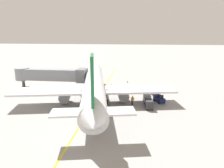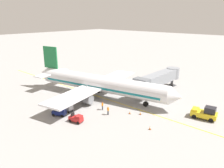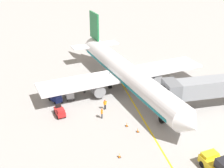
{
  "view_description": "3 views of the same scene",
  "coord_description": "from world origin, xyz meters",
  "px_view_note": "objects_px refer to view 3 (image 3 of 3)",
  "views": [
    {
      "loc": [
        7.83,
        -37.1,
        12.99
      ],
      "look_at": [
        2.81,
        4.15,
        2.61
      ],
      "focal_mm": 33.05,
      "sensor_mm": 36.0,
      "label": 1
    },
    {
      "loc": [
        34.02,
        33.83,
        17.91
      ],
      "look_at": [
        0.72,
        4.22,
        4.2
      ],
      "focal_mm": 35.44,
      "sensor_mm": 36.0,
      "label": 2
    },
    {
      "loc": [
        12.66,
        44.1,
        23.55
      ],
      "look_at": [
        2.85,
        1.38,
        2.27
      ],
      "focal_mm": 47.27,
      "sensor_mm": 36.0,
      "label": 3
    }
  ],
  "objects_px": {
    "baggage_tug_lead": "(56,98)",
    "ground_crew_wing_walker": "(105,104)",
    "baggage_cart_front": "(69,94)",
    "jet_bridge": "(217,86)",
    "parked_airliner": "(126,73)",
    "baggage_tug_trailing": "(60,112)",
    "safety_cone_wing_tip": "(138,130)",
    "ground_crew_marshaller": "(102,113)",
    "safety_cone_nose_right": "(127,125)",
    "ground_crew_loader": "(84,88)",
    "pushback_tractor": "(219,166)",
    "safety_cone_nose_left": "(119,155)",
    "baggage_cart_second_in_train": "(66,86)"
  },
  "relations": [
    {
      "from": "jet_bridge",
      "to": "ground_crew_wing_walker",
      "type": "bearing_deg",
      "value": -9.16
    },
    {
      "from": "baggage_tug_lead",
      "to": "safety_cone_wing_tip",
      "type": "distance_m",
      "value": 15.22
    },
    {
      "from": "baggage_tug_trailing",
      "to": "baggage_cart_second_in_train",
      "type": "bearing_deg",
      "value": -101.58
    },
    {
      "from": "parked_airliner",
      "to": "safety_cone_nose_right",
      "type": "height_order",
      "value": "parked_airliner"
    },
    {
      "from": "ground_crew_wing_walker",
      "to": "baggage_cart_front",
      "type": "bearing_deg",
      "value": -42.82
    },
    {
      "from": "parked_airliner",
      "to": "safety_cone_nose_left",
      "type": "relative_size",
      "value": 62.94
    },
    {
      "from": "baggage_tug_lead",
      "to": "safety_cone_nose_right",
      "type": "height_order",
      "value": "baggage_tug_lead"
    },
    {
      "from": "baggage_cart_front",
      "to": "safety_cone_nose_right",
      "type": "xyz_separation_m",
      "value": [
        -7.09,
        9.95,
        -0.66
      ]
    },
    {
      "from": "baggage_tug_lead",
      "to": "baggage_cart_second_in_train",
      "type": "xyz_separation_m",
      "value": [
        -2.07,
        -3.75,
        0.24
      ]
    },
    {
      "from": "jet_bridge",
      "to": "parked_airliner",
      "type": "bearing_deg",
      "value": -34.93
    },
    {
      "from": "parked_airliner",
      "to": "safety_cone_wing_tip",
      "type": "relative_size",
      "value": 62.94
    },
    {
      "from": "jet_bridge",
      "to": "safety_cone_nose_right",
      "type": "bearing_deg",
      "value": 9.52
    },
    {
      "from": "baggage_tug_trailing",
      "to": "baggage_tug_lead",
      "type": "bearing_deg",
      "value": -84.84
    },
    {
      "from": "safety_cone_nose_left",
      "to": "jet_bridge",
      "type": "bearing_deg",
      "value": -153.76
    },
    {
      "from": "ground_crew_marshaller",
      "to": "safety_cone_nose_right",
      "type": "height_order",
      "value": "ground_crew_marshaller"
    },
    {
      "from": "baggage_tug_trailing",
      "to": "safety_cone_wing_tip",
      "type": "height_order",
      "value": "baggage_tug_trailing"
    },
    {
      "from": "pushback_tractor",
      "to": "baggage_cart_front",
      "type": "height_order",
      "value": "pushback_tractor"
    },
    {
      "from": "jet_bridge",
      "to": "ground_crew_marshaller",
      "type": "bearing_deg",
      "value": -1.11
    },
    {
      "from": "jet_bridge",
      "to": "ground_crew_loader",
      "type": "relative_size",
      "value": 10.17
    },
    {
      "from": "safety_cone_nose_right",
      "to": "safety_cone_wing_tip",
      "type": "height_order",
      "value": "same"
    },
    {
      "from": "ground_crew_wing_walker",
      "to": "ground_crew_loader",
      "type": "distance_m",
      "value": 6.62
    },
    {
      "from": "baggage_cart_front",
      "to": "baggage_cart_second_in_train",
      "type": "bearing_deg",
      "value": -86.03
    },
    {
      "from": "jet_bridge",
      "to": "ground_crew_wing_walker",
      "type": "distance_m",
      "value": 17.45
    },
    {
      "from": "ground_crew_marshaller",
      "to": "safety_cone_nose_left",
      "type": "xyz_separation_m",
      "value": [
        -0.35,
        9.06,
        -0.66
      ]
    },
    {
      "from": "baggage_tug_lead",
      "to": "safety_cone_nose_right",
      "type": "distance_m",
      "value": 13.25
    },
    {
      "from": "ground_crew_wing_walker",
      "to": "ground_crew_marshaller",
      "type": "height_order",
      "value": "same"
    },
    {
      "from": "baggage_tug_lead",
      "to": "baggage_tug_trailing",
      "type": "distance_m",
      "value": 4.42
    },
    {
      "from": "pushback_tractor",
      "to": "ground_crew_loader",
      "type": "height_order",
      "value": "pushback_tractor"
    },
    {
      "from": "pushback_tractor",
      "to": "safety_cone_nose_left",
      "type": "xyz_separation_m",
      "value": [
        10.13,
        -5.2,
        -0.81
      ]
    },
    {
      "from": "baggage_cart_front",
      "to": "ground_crew_marshaller",
      "type": "distance_m",
      "value": 8.18
    },
    {
      "from": "baggage_cart_front",
      "to": "ground_crew_loader",
      "type": "xyz_separation_m",
      "value": [
        -2.71,
        -1.51,
        0.0
      ]
    },
    {
      "from": "baggage_cart_front",
      "to": "baggage_cart_second_in_train",
      "type": "xyz_separation_m",
      "value": [
        0.22,
        -3.15,
        0.0
      ]
    },
    {
      "from": "pushback_tractor",
      "to": "baggage_tug_trailing",
      "type": "height_order",
      "value": "pushback_tractor"
    },
    {
      "from": "baggage_cart_second_in_train",
      "to": "pushback_tractor",
      "type": "bearing_deg",
      "value": 121.13
    },
    {
      "from": "safety_cone_nose_left",
      "to": "baggage_tug_trailing",
      "type": "bearing_deg",
      "value": -60.4
    },
    {
      "from": "baggage_tug_trailing",
      "to": "baggage_cart_front",
      "type": "height_order",
      "value": "baggage_tug_trailing"
    },
    {
      "from": "safety_cone_nose_right",
      "to": "jet_bridge",
      "type": "bearing_deg",
      "value": -170.48
    },
    {
      "from": "baggage_tug_trailing",
      "to": "ground_crew_loader",
      "type": "relative_size",
      "value": 1.59
    },
    {
      "from": "ground_crew_loader",
      "to": "pushback_tractor",
      "type": "bearing_deg",
      "value": 117.44
    },
    {
      "from": "safety_cone_nose_left",
      "to": "safety_cone_wing_tip",
      "type": "height_order",
      "value": "same"
    },
    {
      "from": "baggage_cart_second_in_train",
      "to": "ground_crew_wing_walker",
      "type": "xyz_separation_m",
      "value": [
        -5.27,
        7.84,
        0.0
      ]
    },
    {
      "from": "baggage_cart_second_in_train",
      "to": "safety_cone_wing_tip",
      "type": "relative_size",
      "value": 5.01
    },
    {
      "from": "safety_cone_nose_right",
      "to": "safety_cone_wing_tip",
      "type": "xyz_separation_m",
      "value": [
        -1.1,
        1.67,
        0.0
      ]
    },
    {
      "from": "baggage_cart_second_in_train",
      "to": "safety_cone_wing_tip",
      "type": "height_order",
      "value": "baggage_cart_second_in_train"
    },
    {
      "from": "ground_crew_wing_walker",
      "to": "safety_cone_nose_left",
      "type": "relative_size",
      "value": 2.86
    },
    {
      "from": "baggage_cart_front",
      "to": "parked_airliner",
      "type": "bearing_deg",
      "value": -173.94
    },
    {
      "from": "ground_crew_marshaller",
      "to": "baggage_tug_lead",
      "type": "bearing_deg",
      "value": -45.49
    },
    {
      "from": "baggage_cart_front",
      "to": "ground_crew_loader",
      "type": "distance_m",
      "value": 3.1
    },
    {
      "from": "ground_crew_wing_walker",
      "to": "ground_crew_loader",
      "type": "relative_size",
      "value": 1.0
    },
    {
      "from": "baggage_tug_lead",
      "to": "ground_crew_wing_walker",
      "type": "distance_m",
      "value": 8.41
    }
  ]
}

